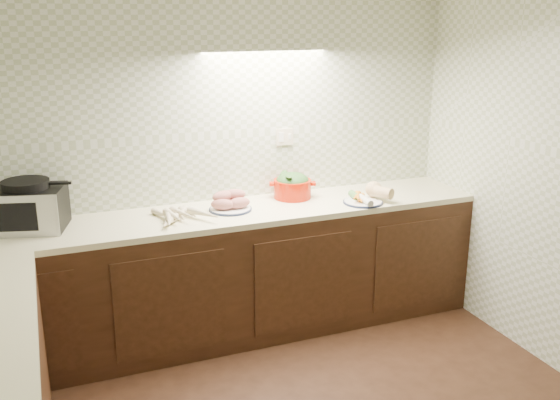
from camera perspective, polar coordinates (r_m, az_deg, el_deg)
name	(u,v)px	position (r m, az deg, el deg)	size (l,w,h in m)	color
room	(323,149)	(2.64, 3.95, 4.70)	(3.60, 3.60, 2.60)	black
counter	(149,350)	(3.50, -11.93, -13.25)	(3.60, 3.60, 0.90)	black
toaster_oven	(28,207)	(4.10, -22.08, -0.56)	(0.50, 0.44, 0.31)	black
parsnip_pile	(182,214)	(4.07, -8.94, -1.30)	(0.37, 0.38, 0.08)	beige
sweet_potato_plate	(230,203)	(4.22, -4.62, -0.24)	(0.29, 0.29, 0.13)	#161E3A
onion_bowl	(225,200)	(4.32, -5.07, 0.00)	(0.14, 0.14, 0.10)	black
dutch_oven	(292,186)	(4.47, 1.15, 1.33)	(0.34, 0.34, 0.19)	#B31803
veg_plate	(367,195)	(4.44, 8.00, 0.49)	(0.35, 0.35, 0.13)	#161E3A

